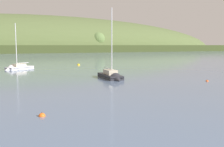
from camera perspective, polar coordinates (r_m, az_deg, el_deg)
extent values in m
cube|color=#35401E|center=(223.22, -16.74, 5.32)|extent=(508.08, 112.56, 5.68)
ellipsoid|color=#4C5B33|center=(251.17, -15.47, 4.80)|extent=(409.18, 126.49, 66.66)
sphere|color=#56703D|center=(223.47, -3.15, 7.48)|extent=(13.03, 13.03, 13.03)
cube|color=white|center=(65.92, -19.79, 0.92)|extent=(6.96, 5.46, 1.25)
cone|color=white|center=(63.93, -22.09, 0.67)|extent=(2.63, 2.91, 2.41)
cube|color=black|center=(65.89, -19.80, 1.23)|extent=(6.98, 5.48, 0.12)
cube|color=#BCB299|center=(65.74, -19.93, 1.74)|extent=(3.42, 2.96, 0.67)
cylinder|color=silver|center=(65.16, -20.55, 5.91)|extent=(0.18, 0.18, 10.28)
cylinder|color=silver|center=(66.38, -19.23, 2.23)|extent=(3.07, 1.84, 0.14)
cube|color=#232328|center=(44.83, -0.45, -0.97)|extent=(3.34, 7.25, 1.26)
cone|color=#232328|center=(41.59, 1.20, -1.55)|extent=(2.51, 2.05, 2.28)
cube|color=black|center=(44.79, -0.45, -0.57)|extent=(3.37, 7.26, 0.14)
cube|color=#BCB299|center=(44.55, -0.37, 0.32)|extent=(2.04, 3.34, 0.80)
cylinder|color=silver|center=(43.65, -0.06, 7.08)|extent=(0.17, 0.17, 11.28)
cylinder|color=silver|center=(45.56, -0.86, 1.15)|extent=(0.65, 3.65, 0.13)
sphere|color=yellow|center=(74.84, -7.44, 1.87)|extent=(0.79, 0.79, 0.79)
cylinder|color=black|center=(74.81, -7.44, 2.20)|extent=(0.04, 0.04, 0.08)
sphere|color=#EA5B19|center=(21.92, -15.30, -9.16)|extent=(0.57, 0.57, 0.57)
cylinder|color=black|center=(21.83, -15.32, -8.34)|extent=(0.04, 0.04, 0.08)
sphere|color=#EA5B19|center=(43.77, 20.37, -1.63)|extent=(0.45, 0.45, 0.45)
cylinder|color=black|center=(43.74, 20.39, -1.29)|extent=(0.04, 0.04, 0.08)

